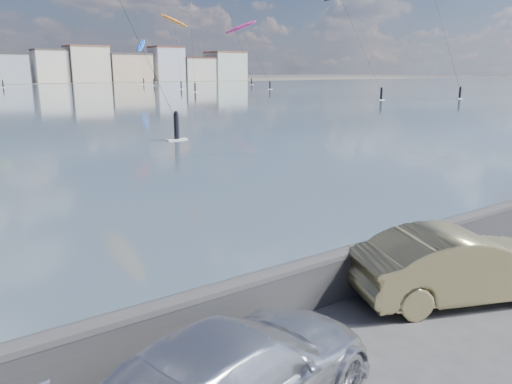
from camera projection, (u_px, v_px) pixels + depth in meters
seawall at (253, 298)px, 9.18m from camera, size 400.00×0.36×1.08m
car_silver at (234, 376)px, 6.67m from camera, size 5.13×2.96×1.40m
car_champagne at (459, 265)px, 10.34m from camera, size 4.79×3.17×1.49m
kitesurfer_0 at (174, 22)px, 126.12m from camera, size 8.34×11.85×18.50m
kitesurfer_5 at (141, 46)px, 158.72m from camera, size 6.67×18.73×14.47m
kitesurfer_15 at (241, 28)px, 123.51m from camera, size 6.85×15.07×17.02m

